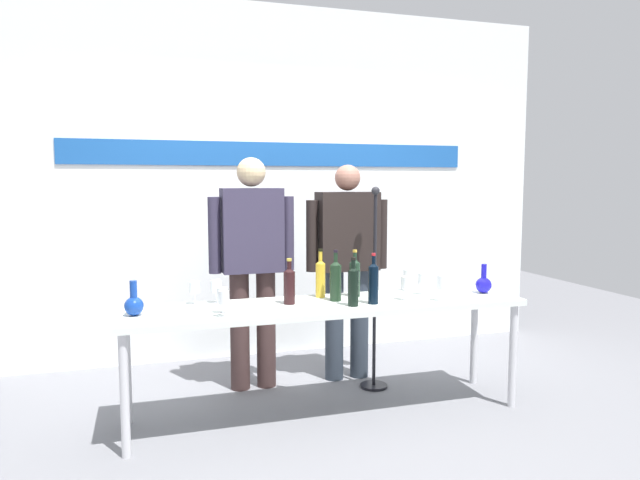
{
  "coord_description": "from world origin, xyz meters",
  "views": [
    {
      "loc": [
        -1.1,
        -3.44,
        1.51
      ],
      "look_at": [
        0.0,
        0.15,
        1.13
      ],
      "focal_mm": 32.23,
      "sensor_mm": 36.0,
      "label": 1
    }
  ],
  "objects_px": {
    "display_table": "(327,312)",
    "wine_bottle_4": "(289,284)",
    "wine_glass_left_1": "(224,298)",
    "decanter_blue_right": "(484,284)",
    "wine_glass_left_3": "(216,286)",
    "wine_bottle_0": "(320,277)",
    "wine_glass_right_0": "(406,283)",
    "wine_glass_right_3": "(442,283)",
    "wine_glass_right_1": "(408,276)",
    "presenter_left": "(252,257)",
    "presenter_right": "(347,257)",
    "wine_glass_right_2": "(424,279)",
    "wine_bottle_5": "(355,276)",
    "wine_glass_left_0": "(222,295)",
    "decanter_blue_left": "(134,304)",
    "wine_bottle_2": "(353,285)",
    "microphone_stand": "(374,322)",
    "wine_bottle_1": "(336,279)",
    "wine_glass_left_2": "(195,287)",
    "wine_bottle_3": "(373,282)"
  },
  "relations": [
    {
      "from": "display_table",
      "to": "wine_glass_right_3",
      "type": "xyz_separation_m",
      "value": [
        0.73,
        -0.16,
        0.18
      ]
    },
    {
      "from": "wine_bottle_0",
      "to": "wine_bottle_3",
      "type": "distance_m",
      "value": 0.4
    },
    {
      "from": "decanter_blue_left",
      "to": "wine_glass_right_0",
      "type": "relative_size",
      "value": 1.32
    },
    {
      "from": "decanter_blue_right",
      "to": "microphone_stand",
      "type": "xyz_separation_m",
      "value": [
        -0.66,
        0.38,
        -0.31
      ]
    },
    {
      "from": "wine_glass_left_0",
      "to": "wine_glass_right_3",
      "type": "height_order",
      "value": "wine_glass_right_3"
    },
    {
      "from": "display_table",
      "to": "wine_glass_right_0",
      "type": "height_order",
      "value": "wine_glass_right_0"
    },
    {
      "from": "wine_glass_left_1",
      "to": "wine_glass_right_2",
      "type": "relative_size",
      "value": 1.03
    },
    {
      "from": "wine_bottle_2",
      "to": "wine_glass_right_1",
      "type": "bearing_deg",
      "value": 33.04
    },
    {
      "from": "decanter_blue_right",
      "to": "wine_bottle_0",
      "type": "relative_size",
      "value": 0.63
    },
    {
      "from": "display_table",
      "to": "wine_bottle_4",
      "type": "bearing_deg",
      "value": 170.18
    },
    {
      "from": "wine_bottle_0",
      "to": "wine_glass_right_1",
      "type": "height_order",
      "value": "wine_bottle_0"
    },
    {
      "from": "wine_glass_left_0",
      "to": "wine_glass_left_3",
      "type": "xyz_separation_m",
      "value": [
        -0.0,
        0.29,
        -0.0
      ]
    },
    {
      "from": "wine_glass_left_0",
      "to": "wine_glass_right_0",
      "type": "distance_m",
      "value": 1.2
    },
    {
      "from": "display_table",
      "to": "wine_bottle_4",
      "type": "relative_size",
      "value": 8.87
    },
    {
      "from": "wine_glass_left_3",
      "to": "decanter_blue_right",
      "type": "bearing_deg",
      "value": -6.39
    },
    {
      "from": "presenter_left",
      "to": "wine_glass_right_2",
      "type": "bearing_deg",
      "value": -27.57
    },
    {
      "from": "decanter_blue_left",
      "to": "wine_bottle_2",
      "type": "bearing_deg",
      "value": -5.59
    },
    {
      "from": "wine_bottle_1",
      "to": "decanter_blue_right",
      "type": "bearing_deg",
      "value": -3.02
    },
    {
      "from": "decanter_blue_left",
      "to": "wine_glass_left_2",
      "type": "bearing_deg",
      "value": 29.31
    },
    {
      "from": "wine_bottle_0",
      "to": "wine_bottle_2",
      "type": "bearing_deg",
      "value": -70.59
    },
    {
      "from": "wine_bottle_5",
      "to": "wine_bottle_2",
      "type": "bearing_deg",
      "value": -112.26
    },
    {
      "from": "display_table",
      "to": "presenter_right",
      "type": "distance_m",
      "value": 0.78
    },
    {
      "from": "presenter_left",
      "to": "wine_glass_left_1",
      "type": "height_order",
      "value": "presenter_left"
    },
    {
      "from": "decanter_blue_right",
      "to": "wine_glass_left_3",
      "type": "distance_m",
      "value": 1.83
    },
    {
      "from": "presenter_left",
      "to": "wine_glass_left_3",
      "type": "distance_m",
      "value": 0.55
    },
    {
      "from": "wine_glass_right_0",
      "to": "wine_glass_right_1",
      "type": "bearing_deg",
      "value": 62.6
    },
    {
      "from": "wine_glass_left_3",
      "to": "wine_glass_right_0",
      "type": "xyz_separation_m",
      "value": [
        1.2,
        -0.27,
        0.0
      ]
    },
    {
      "from": "wine_bottle_4",
      "to": "presenter_left",
      "type": "bearing_deg",
      "value": 102.19
    },
    {
      "from": "decanter_blue_right",
      "to": "wine_glass_right_1",
      "type": "height_order",
      "value": "decanter_blue_right"
    },
    {
      "from": "display_table",
      "to": "wine_glass_left_1",
      "type": "distance_m",
      "value": 0.73
    },
    {
      "from": "wine_bottle_5",
      "to": "wine_glass_left_0",
      "type": "xyz_separation_m",
      "value": [
        -0.92,
        -0.24,
        -0.02
      ]
    },
    {
      "from": "wine_glass_left_1",
      "to": "wine_glass_right_2",
      "type": "height_order",
      "value": "wine_glass_left_1"
    },
    {
      "from": "decanter_blue_right",
      "to": "wine_glass_left_1",
      "type": "bearing_deg",
      "value": -173.94
    },
    {
      "from": "wine_bottle_1",
      "to": "microphone_stand",
      "type": "relative_size",
      "value": 0.23
    },
    {
      "from": "display_table",
      "to": "wine_glass_right_2",
      "type": "distance_m",
      "value": 0.74
    },
    {
      "from": "wine_glass_left_1",
      "to": "presenter_left",
      "type": "bearing_deg",
      "value": 69.29
    },
    {
      "from": "display_table",
      "to": "wine_glass_right_3",
      "type": "height_order",
      "value": "wine_glass_right_3"
    },
    {
      "from": "wine_glass_right_3",
      "to": "wine_glass_right_1",
      "type": "bearing_deg",
      "value": 99.26
    },
    {
      "from": "wine_glass_right_2",
      "to": "wine_bottle_5",
      "type": "bearing_deg",
      "value": 170.72
    },
    {
      "from": "wine_bottle_5",
      "to": "microphone_stand",
      "type": "distance_m",
      "value": 0.51
    },
    {
      "from": "display_table",
      "to": "wine_glass_right_0",
      "type": "bearing_deg",
      "value": -7.31
    },
    {
      "from": "wine_glass_left_3",
      "to": "wine_glass_right_1",
      "type": "xyz_separation_m",
      "value": [
        1.35,
        0.02,
        -0.0
      ]
    },
    {
      "from": "presenter_left",
      "to": "wine_glass_left_2",
      "type": "relative_size",
      "value": 11.3
    },
    {
      "from": "wine_bottle_4",
      "to": "wine_glass_right_1",
      "type": "relative_size",
      "value": 1.92
    },
    {
      "from": "wine_glass_right_0",
      "to": "wine_glass_right_1",
      "type": "relative_size",
      "value": 1.03
    },
    {
      "from": "decanter_blue_right",
      "to": "microphone_stand",
      "type": "bearing_deg",
      "value": 150.19
    },
    {
      "from": "decanter_blue_right",
      "to": "wine_glass_right_3",
      "type": "height_order",
      "value": "decanter_blue_right"
    },
    {
      "from": "wine_glass_left_3",
      "to": "microphone_stand",
      "type": "bearing_deg",
      "value": 8.54
    },
    {
      "from": "display_table",
      "to": "wine_glass_right_2",
      "type": "xyz_separation_m",
      "value": [
        0.72,
        0.07,
        0.17
      ]
    },
    {
      "from": "wine_bottle_1",
      "to": "wine_bottle_4",
      "type": "distance_m",
      "value": 0.31
    }
  ]
}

